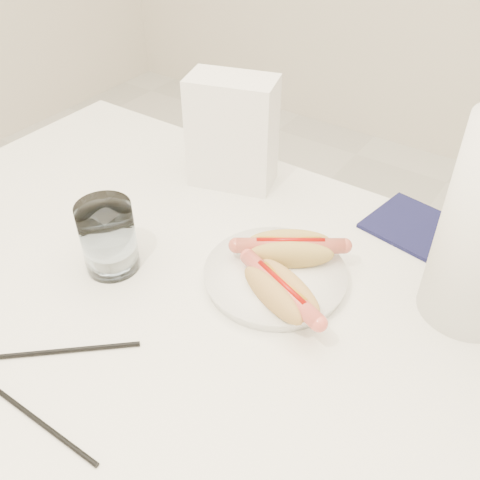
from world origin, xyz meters
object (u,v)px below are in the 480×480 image
Objects in this scene: table at (191,320)px; hotdog_left at (290,249)px; water_glass at (108,237)px; plate at (275,277)px; napkin_box at (232,133)px; hotdog_right at (281,291)px.

table is 8.12× the size of hotdog_left.
water_glass is (-0.13, -0.02, 0.12)m from table.
plate is 1.01× the size of napkin_box.
hotdog_right is (0.03, -0.08, -0.00)m from hotdog_left.
plate is 0.26m from water_glass.
plate is at bearing 149.14° from hotdog_right.
hotdog_left is at bearing 86.94° from plate.
plate is 1.32× the size of hotdog_right.
hotdog_left is 0.95× the size of hotdog_right.
hotdog_left is (0.00, 0.04, 0.03)m from plate.
napkin_box reaches higher than hotdog_right.
hotdog_right is at bearing 19.46° from table.
hotdog_left reaches higher than table.
hotdog_left is at bearing 33.56° from water_glass.
plate reaches higher than table.
water_glass reaches higher than plate.
napkin_box is (-0.25, 0.24, 0.06)m from hotdog_right.
napkin_box is at bearing 137.85° from plate.
napkin_box is (-0.12, 0.29, 0.16)m from table.
hotdog_right is 0.27m from water_glass.
water_glass is at bearing -171.31° from table.
hotdog_right reaches higher than table.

